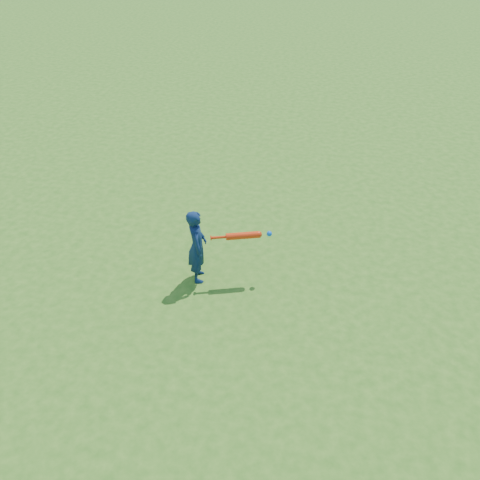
{
  "coord_description": "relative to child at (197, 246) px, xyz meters",
  "views": [
    {
      "loc": [
        0.76,
        -4.65,
        4.05
      ],
      "look_at": [
        -0.29,
        0.32,
        0.51
      ],
      "focal_mm": 40.0,
      "sensor_mm": 36.0,
      "label": 1
    }
  ],
  "objects": [
    {
      "name": "child",
      "position": [
        0.0,
        0.0,
        0.0
      ],
      "size": [
        0.31,
        0.39,
        0.93
      ],
      "primitive_type": "imported",
      "rotation": [
        0.0,
        0.0,
        1.86
      ],
      "color": "#0E2143",
      "rests_on": "ground"
    },
    {
      "name": "ground",
      "position": [
        0.76,
        -0.15,
        -0.47
      ],
      "size": [
        80.0,
        80.0,
        0.0
      ],
      "primitive_type": "plane",
      "color": "#306317",
      "rests_on": "ground"
    },
    {
      "name": "bat_swing",
      "position": [
        0.54,
        0.14,
        0.13
      ],
      "size": [
        0.68,
        0.28,
        0.08
      ],
      "rotation": [
        0.0,
        0.0,
        0.34
      ],
      "color": "red",
      "rests_on": "ground"
    }
  ]
}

